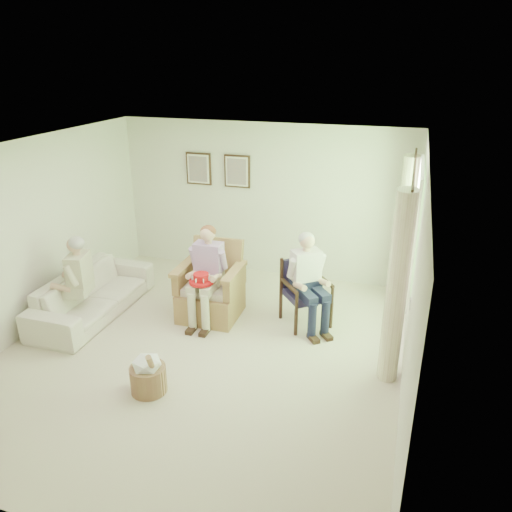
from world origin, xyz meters
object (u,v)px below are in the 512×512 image
at_px(person_sofa, 75,277).
at_px(red_hat, 201,279).
at_px(person_dark, 306,275).
at_px(wood_armchair, 307,289).
at_px(person_wicker, 206,268).
at_px(hatbox, 148,374).
at_px(sofa, 93,294).
at_px(wicker_armchair, 211,293).

xyz_separation_m(person_sofa, red_hat, (1.70, 0.47, -0.01)).
height_order(person_dark, person_sofa, person_dark).
bearing_deg(red_hat, wood_armchair, 23.94).
height_order(person_wicker, hatbox, person_wicker).
relative_size(sofa, red_hat, 6.44).
xyz_separation_m(wood_armchair, red_hat, (-1.37, -0.61, 0.22)).
distance_m(person_wicker, red_hat, 0.22).
distance_m(person_dark, hatbox, 2.50).
xyz_separation_m(red_hat, hatbox, (-0.01, -1.56, -0.49)).
xyz_separation_m(wicker_armchair, person_dark, (1.37, 0.11, 0.43)).
bearing_deg(sofa, wicker_armchair, -74.12).
height_order(wicker_armchair, red_hat, wicker_armchair).
distance_m(wood_armchair, person_dark, 0.32).
bearing_deg(person_sofa, hatbox, 43.35).
xyz_separation_m(wood_armchair, person_sofa, (-3.07, -1.07, 0.23)).
bearing_deg(wood_armchair, person_dark, -128.81).
bearing_deg(person_wicker, person_dark, 9.32).
xyz_separation_m(wicker_armchair, red_hat, (0.00, -0.35, 0.38)).
height_order(wicker_armchair, person_sofa, person_sofa).
distance_m(wood_armchair, hatbox, 2.58).
relative_size(wood_armchair, hatbox, 1.51).
relative_size(wicker_armchair, red_hat, 3.29).
bearing_deg(hatbox, sofa, 139.87).
bearing_deg(hatbox, wicker_armchair, 89.98).
bearing_deg(red_hat, sofa, -175.52).
distance_m(wood_armchair, red_hat, 1.51).
relative_size(sofa, person_dark, 1.61).
bearing_deg(wicker_armchair, person_wicker, -91.05).
bearing_deg(person_sofa, red_hat, 91.57).
distance_m(red_hat, hatbox, 1.63).
distance_m(wicker_armchair, wood_armchair, 1.41).
height_order(red_hat, hatbox, red_hat).
distance_m(wood_armchair, person_sofa, 3.26).
height_order(person_wicker, person_dark, person_wicker).
distance_m(wood_armchair, sofa, 3.16).
bearing_deg(sofa, person_dark, -79.16).
height_order(sofa, red_hat, red_hat).
xyz_separation_m(person_dark, red_hat, (-1.37, -0.45, -0.05)).
bearing_deg(wicker_armchair, person_sofa, -155.34).
relative_size(person_wicker, red_hat, 4.11).
height_order(person_sofa, red_hat, person_sofa).
distance_m(person_wicker, person_dark, 1.40).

